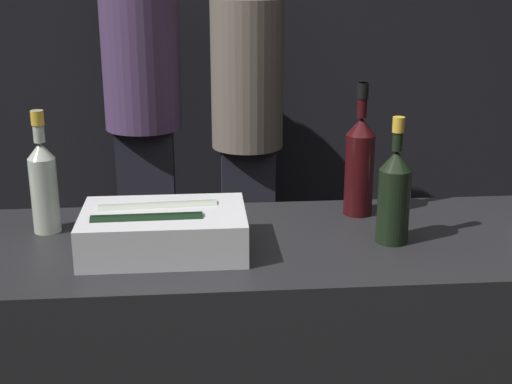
# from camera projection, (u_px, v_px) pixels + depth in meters

# --- Properties ---
(wall_back_chalkboard) EXTENTS (6.40, 0.06, 2.80)m
(wall_back_chalkboard) POSITION_uv_depth(u_px,v_px,m) (221.00, 10.00, 3.89)
(wall_back_chalkboard) COLOR black
(wall_back_chalkboard) RESTS_ON ground_plane
(ice_bin_with_bottles) EXTENTS (0.40, 0.26, 0.11)m
(ice_bin_with_bottles) POSITION_uv_depth(u_px,v_px,m) (162.00, 229.00, 1.75)
(ice_bin_with_bottles) COLOR silver
(ice_bin_with_bottles) RESTS_ON bar_counter
(rose_wine_bottle) EXTENTS (0.07, 0.07, 0.32)m
(rose_wine_bottle) POSITION_uv_depth(u_px,v_px,m) (43.00, 182.00, 1.85)
(rose_wine_bottle) COLOR #9EA899
(rose_wine_bottle) RESTS_ON bar_counter
(champagne_bottle) EXTENTS (0.08, 0.08, 0.32)m
(champagne_bottle) POSITION_uv_depth(u_px,v_px,m) (394.00, 193.00, 1.78)
(champagne_bottle) COLOR black
(champagne_bottle) RESTS_ON bar_counter
(red_wine_bottle_black_foil) EXTENTS (0.08, 0.08, 0.37)m
(red_wine_bottle_black_foil) POSITION_uv_depth(u_px,v_px,m) (360.00, 163.00, 1.98)
(red_wine_bottle_black_foil) COLOR black
(red_wine_bottle_black_foil) RESTS_ON bar_counter
(person_in_hoodie) EXTENTS (0.35, 0.35, 1.69)m
(person_in_hoodie) POSITION_uv_depth(u_px,v_px,m) (247.00, 112.00, 3.50)
(person_in_hoodie) COLOR black
(person_in_hoodie) RESTS_ON ground_plane
(person_blond_tee) EXTENTS (0.38, 0.38, 1.83)m
(person_blond_tee) POSITION_uv_depth(u_px,v_px,m) (143.00, 94.00, 3.52)
(person_blond_tee) COLOR black
(person_blond_tee) RESTS_ON ground_plane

